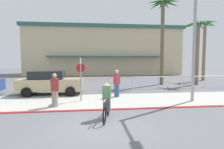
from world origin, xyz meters
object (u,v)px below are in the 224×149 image
object	(u,v)px
pedestrian_0	(55,91)
cyclist_black_0	(107,102)
palm_tree_3	(198,35)
stop_sign_bike_lane	(81,73)
palm_tree_4	(205,37)
car_tan_1	(50,82)
streetlight_curb	(197,28)
pedestrian_1	(117,84)
palm_tree_2	(163,20)

from	to	relation	value
pedestrian_0	cyclist_black_0	bearing A→B (deg)	-41.57
palm_tree_3	stop_sign_bike_lane	bearing A→B (deg)	-151.29
pedestrian_0	palm_tree_4	bearing A→B (deg)	35.14
stop_sign_bike_lane	car_tan_1	size ratio (longest dim) A/B	0.58
stop_sign_bike_lane	streetlight_curb	distance (m)	7.17
car_tan_1	cyclist_black_0	size ratio (longest dim) A/B	2.46
streetlight_curb	car_tan_1	distance (m)	10.08
stop_sign_bike_lane	palm_tree_3	xyz separation A→B (m)	(11.12, 6.09, 3.24)
cyclist_black_0	pedestrian_0	world-z (taller)	pedestrian_0
palm_tree_4	pedestrian_0	world-z (taller)	palm_tree_4
palm_tree_3	pedestrian_1	size ratio (longest dim) A/B	3.51
palm_tree_3	car_tan_1	xyz separation A→B (m)	(-13.36, -3.73, -4.05)
palm_tree_2	palm_tree_4	bearing A→B (deg)	24.96
streetlight_curb	palm_tree_2	world-z (taller)	palm_tree_2
stop_sign_bike_lane	cyclist_black_0	world-z (taller)	stop_sign_bike_lane
streetlight_curb	pedestrian_1	xyz separation A→B (m)	(-4.30, 1.96, -3.44)
palm_tree_3	pedestrian_0	bearing A→B (deg)	-149.27
palm_tree_4	pedestrian_0	xyz separation A→B (m)	(-15.36, -10.81, -4.34)
pedestrian_1	car_tan_1	bearing A→B (deg)	162.14
palm_tree_4	car_tan_1	distance (m)	18.35
palm_tree_3	palm_tree_4	xyz separation A→B (m)	(2.97, 3.44, 0.24)
palm_tree_2	palm_tree_3	distance (m)	3.79
palm_tree_4	streetlight_curb	bearing A→B (deg)	-125.24
palm_tree_2	streetlight_curb	bearing A→B (deg)	-97.85
palm_tree_4	cyclist_black_0	world-z (taller)	palm_tree_4
streetlight_curb	car_tan_1	xyz separation A→B (m)	(-8.84, 3.43, -3.41)
stop_sign_bike_lane	palm_tree_2	xyz separation A→B (m)	(7.65, 6.54, 4.70)
cyclist_black_0	palm_tree_4	bearing A→B (deg)	45.37
stop_sign_bike_lane	cyclist_black_0	xyz separation A→B (m)	(1.23, -3.50, -0.98)
palm_tree_3	palm_tree_4	world-z (taller)	palm_tree_4
palm_tree_2	palm_tree_3	bearing A→B (deg)	-7.31
palm_tree_3	pedestrian_1	distance (m)	11.02
streetlight_curb	pedestrian_1	size ratio (longest dim) A/B	4.18
streetlight_curb	pedestrian_0	bearing A→B (deg)	-178.48
car_tan_1	pedestrian_1	size ratio (longest dim) A/B	2.45
car_tan_1	palm_tree_4	bearing A→B (deg)	23.72
pedestrian_1	palm_tree_4	bearing A→B (deg)	36.23
stop_sign_bike_lane	streetlight_curb	bearing A→B (deg)	-9.21
palm_tree_4	pedestrian_1	world-z (taller)	palm_tree_4
palm_tree_2	pedestrian_1	world-z (taller)	palm_tree_2
stop_sign_bike_lane	streetlight_curb	size ratio (longest dim) A/B	0.34
palm_tree_3	car_tan_1	world-z (taller)	palm_tree_3
streetlight_curb	car_tan_1	world-z (taller)	streetlight_curb
palm_tree_2	car_tan_1	distance (m)	12.07
palm_tree_2	palm_tree_4	distance (m)	7.21
stop_sign_bike_lane	pedestrian_0	size ratio (longest dim) A/B	1.45
stop_sign_bike_lane	palm_tree_4	xyz separation A→B (m)	(14.09, 9.53, 3.48)
streetlight_curb	palm_tree_3	world-z (taller)	streetlight_curb
streetlight_curb	palm_tree_3	distance (m)	8.49
stop_sign_bike_lane	car_tan_1	world-z (taller)	stop_sign_bike_lane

